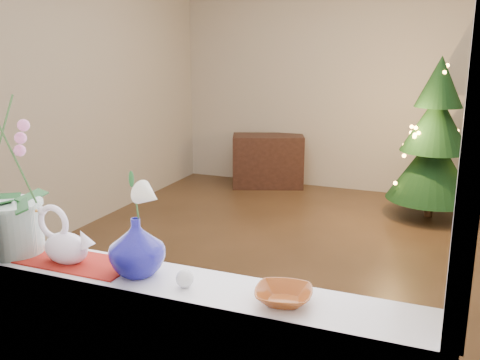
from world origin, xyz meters
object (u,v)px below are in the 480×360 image
at_px(blue_vase, 137,242).
at_px(side_table, 268,161).
at_px(orchid_pot, 8,168).
at_px(amber_dish, 284,297).
at_px(xmas_tree, 435,139).
at_px(swan, 65,236).
at_px(paperweight, 185,279).

relative_size(blue_vase, side_table, 0.28).
bearing_deg(orchid_pot, amber_dish, -0.24).
distance_m(orchid_pot, xmas_tree, 4.36).
relative_size(blue_vase, xmas_tree, 0.15).
xyz_separation_m(amber_dish, side_table, (-1.65, 4.63, -0.62)).
xyz_separation_m(swan, xmas_tree, (1.15, 4.11, -0.21)).
distance_m(orchid_pot, paperweight, 0.83).
distance_m(blue_vase, paperweight, 0.23).
height_order(swan, blue_vase, blue_vase).
distance_m(swan, amber_dish, 0.86).
height_order(orchid_pot, amber_dish, orchid_pot).
distance_m(swan, paperweight, 0.52).
relative_size(blue_vase, amber_dish, 1.54).
bearing_deg(side_table, xmas_tree, -36.43).
bearing_deg(blue_vase, swan, -177.87).
height_order(swan, side_table, swan).
relative_size(paperweight, amber_dish, 0.39).
bearing_deg(orchid_pot, xmas_tree, 71.15).
distance_m(swan, blue_vase, 0.31).
relative_size(swan, blue_vase, 1.02).
height_order(orchid_pot, blue_vase, orchid_pot).
xyz_separation_m(blue_vase, side_table, (-1.10, 4.62, -0.72)).
bearing_deg(orchid_pot, paperweight, -1.79).
xyz_separation_m(paperweight, amber_dish, (0.35, 0.02, -0.01)).
relative_size(blue_vase, paperweight, 3.93).
height_order(blue_vase, paperweight, blue_vase).
height_order(paperweight, side_table, paperweight).
bearing_deg(amber_dish, orchid_pot, 179.76).
bearing_deg(xmas_tree, side_table, 164.80).
relative_size(orchid_pot, amber_dish, 4.39).
bearing_deg(xmas_tree, amber_dish, -94.02).
distance_m(amber_dish, xmas_tree, 4.12).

